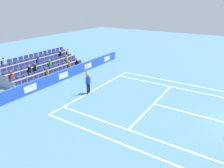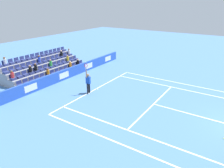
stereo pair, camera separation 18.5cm
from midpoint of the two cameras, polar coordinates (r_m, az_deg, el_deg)
line_baseline at (r=18.67m, az=-4.00°, el=-1.28°), size 10.97×0.10×0.01m
line_service at (r=16.23m, az=11.73°, el=-5.43°), size 8.23×0.10×0.01m
line_centre_service at (r=15.55m, az=22.78°, el=-8.09°), size 0.10×6.40×0.01m
line_singles_sideline_left at (r=12.81m, az=6.47°, el=-13.11°), size 0.10×11.89×0.01m
line_singles_sideline_right at (r=19.70m, az=17.51°, el=-1.03°), size 0.10×11.89×0.01m
line_doubles_sideline_left at (r=11.83m, az=3.30°, el=-16.34°), size 0.10×11.89×0.01m
line_doubles_sideline_right at (r=20.94m, az=18.59°, el=0.20°), size 0.10×11.89×0.01m
line_centre_mark at (r=18.62m, az=-3.76°, el=-1.35°), size 0.10×0.20×0.01m
sponsor_barrier at (r=21.10m, az=-13.02°, el=2.43°), size 19.29×0.22×1.03m
tennis_player at (r=17.42m, az=-6.27°, el=0.40°), size 0.53×0.38×2.85m
stadium_stand at (r=23.18m, az=-18.15°, el=4.08°), size 8.68×3.80×2.57m
loose_tennis_ball at (r=13.80m, az=28.72°, el=-13.03°), size 0.07×0.07×0.07m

